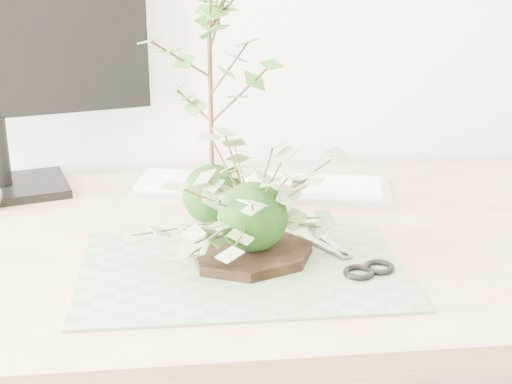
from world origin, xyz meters
TOP-DOWN VIEW (x-y plane):
  - desk at (0.03, 1.23)m, footprint 1.60×0.70m
  - cutting_mat at (-0.02, 1.10)m, footprint 0.44×0.29m
  - stone_dish at (-0.01, 1.13)m, footprint 0.24×0.24m
  - ivy_kokedama at (-0.01, 1.13)m, footprint 0.35×0.35m
  - maple_kokedama at (-0.05, 1.29)m, footprint 0.25×0.25m
  - keyboard at (0.04, 1.44)m, footprint 0.49×0.24m
  - scissors at (0.13, 1.09)m, footprint 0.09×0.18m

SIDE VIEW (x-z plane):
  - desk at x=0.03m, z-range 0.28..1.02m
  - cutting_mat at x=-0.02m, z-range 0.74..0.74m
  - scissors at x=0.13m, z-range 0.74..0.75m
  - keyboard at x=0.04m, z-range 0.74..0.76m
  - stone_dish at x=-0.01m, z-range 0.74..0.76m
  - ivy_kokedama at x=-0.01m, z-range 0.76..0.95m
  - maple_kokedama at x=-0.05m, z-range 0.82..1.22m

